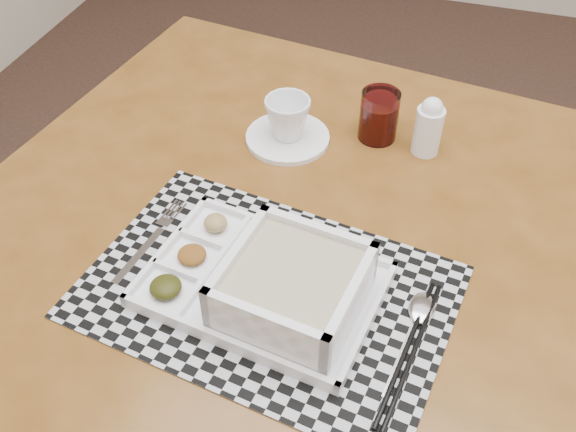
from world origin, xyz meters
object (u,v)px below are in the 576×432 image
Objects in this scene: serving_tray at (281,288)px; juice_glass at (379,117)px; dining_table at (295,272)px; cup at (288,118)px; creamer_bottle at (429,127)px.

serving_tray is 3.78× the size of juice_glass.
dining_table is 0.27m from cup.
cup is (-0.08, 0.23, 0.13)m from dining_table.
serving_tray is at bearing -108.73° from creamer_bottle.
dining_table is 0.18m from serving_tray.
creamer_bottle is (0.13, 0.40, 0.02)m from serving_tray.
creamer_bottle is at bearing 60.15° from dining_table.
dining_table is at bearing 98.56° from serving_tray.
dining_table is 11.01× the size of creamer_bottle.
dining_table is 13.06× the size of juice_glass.
cup is at bearing 106.20° from serving_tray.
serving_tray is at bearing -96.46° from juice_glass.
cup is at bearing -159.02° from juice_glass.
creamer_bottle is at bearing -9.36° from juice_glass.
cup is 0.24m from creamer_bottle.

